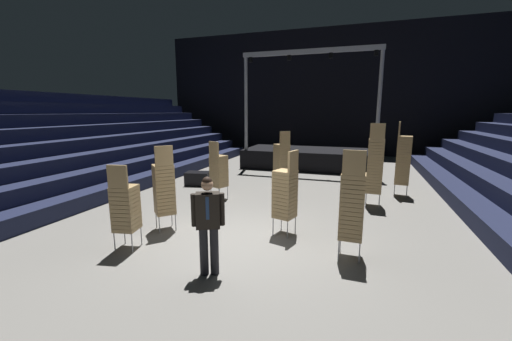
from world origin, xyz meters
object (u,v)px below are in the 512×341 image
object	(u,v)px
stage_riser	(310,156)
chair_stack_mid_left	(164,188)
chair_stack_front_right	(219,170)
chair_stack_mid_centre	(282,161)
man_with_tie	(208,220)
chair_stack_mid_right	(285,193)
chair_stack_rear_left	(125,207)
chair_stack_front_left	(375,165)
chair_stack_rear_centre	(403,159)
equipment_road_case	(198,178)
chair_stack_rear_right	(352,205)

from	to	relation	value
stage_riser	chair_stack_mid_left	distance (m)	9.76
chair_stack_front_right	chair_stack_mid_left	distance (m)	2.87
chair_stack_mid_left	chair_stack_mid_centre	distance (m)	4.87
man_with_tie	chair_stack_mid_right	distance (m)	2.35
chair_stack_rear_left	chair_stack_mid_left	bearing A→B (deg)	72.40
chair_stack_front_left	chair_stack_rear_centre	world-z (taller)	same
chair_stack_front_right	equipment_road_case	bearing A→B (deg)	158.51
man_with_tie	chair_stack_front_right	xyz separation A→B (m)	(-1.90, 4.43, -0.05)
stage_riser	chair_stack_rear_centre	world-z (taller)	stage_riser
chair_stack_front_right	chair_stack_mid_centre	xyz separation A→B (m)	(1.67, 1.69, 0.13)
chair_stack_mid_left	chair_stack_rear_right	size ratio (longest dim) A/B	0.96
stage_riser	chair_stack_rear_centre	size ratio (longest dim) A/B	2.63
chair_stack_mid_centre	chair_stack_rear_left	world-z (taller)	chair_stack_mid_centre
chair_stack_rear_centre	chair_stack_mid_centre	bearing A→B (deg)	-74.89
chair_stack_front_left	equipment_road_case	world-z (taller)	chair_stack_front_left
chair_stack_rear_centre	chair_stack_rear_left	bearing A→B (deg)	-36.20
chair_stack_rear_right	equipment_road_case	size ratio (longest dim) A/B	2.37
chair_stack_rear_right	man_with_tie	bearing A→B (deg)	-146.80
chair_stack_rear_left	equipment_road_case	xyz separation A→B (m)	(-1.40, 5.49, -0.65)
stage_riser	chair_stack_front_right	bearing A→B (deg)	-106.12
chair_stack_mid_centre	chair_stack_rear_right	xyz separation A→B (m)	(2.53, -4.68, 0.00)
chair_stack_mid_right	stage_riser	bearing A→B (deg)	21.37
stage_riser	chair_stack_rear_right	distance (m)	9.94
man_with_tie	equipment_road_case	xyz separation A→B (m)	(-3.49, 5.90, -0.74)
chair_stack_front_left	chair_stack_rear_centre	size ratio (longest dim) A/B	1.00
chair_stack_rear_right	chair_stack_front_right	bearing A→B (deg)	145.71
chair_stack_front_right	chair_stack_rear_right	distance (m)	5.16
stage_riser	man_with_tie	world-z (taller)	stage_riser
chair_stack_rear_right	chair_stack_mid_right	bearing A→B (deg)	153.66
chair_stack_mid_left	chair_stack_front_right	bearing A→B (deg)	42.12
chair_stack_front_left	chair_stack_mid_left	distance (m)	6.03
chair_stack_mid_left	equipment_road_case	xyz separation A→B (m)	(-1.53, 4.33, -0.77)
stage_riser	chair_stack_front_right	size ratio (longest dim) A/B	3.46
man_with_tie	chair_stack_rear_right	bearing A→B (deg)	-171.98
stage_riser	chair_stack_rear_left	bearing A→B (deg)	-101.22
stage_riser	man_with_tie	xyz separation A→B (m)	(-0.03, -11.10, 0.42)
man_with_tie	chair_stack_mid_left	distance (m)	2.51
chair_stack_front_right	chair_stack_rear_left	bearing A→B (deg)	-71.57
man_with_tie	chair_stack_rear_left	distance (m)	2.13
chair_stack_mid_right	chair_stack_rear_right	bearing A→B (deg)	-101.25
chair_stack_mid_right	chair_stack_rear_right	distance (m)	1.67
chair_stack_mid_centre	chair_stack_mid_left	bearing A→B (deg)	-157.43
chair_stack_front_right	chair_stack_front_left	bearing A→B (deg)	30.66
chair_stack_mid_left	chair_stack_mid_centre	size ratio (longest dim) A/B	0.96
chair_stack_rear_right	chair_stack_rear_centre	bearing A→B (deg)	75.71
man_with_tie	chair_stack_front_left	bearing A→B (deg)	-142.48
chair_stack_mid_centre	chair_stack_rear_centre	bearing A→B (deg)	-38.23
stage_riser	chair_stack_front_right	distance (m)	6.96
man_with_tie	chair_stack_rear_right	xyz separation A→B (m)	(2.30, 1.44, 0.08)
chair_stack_mid_right	chair_stack_front_left	bearing A→B (deg)	-17.48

